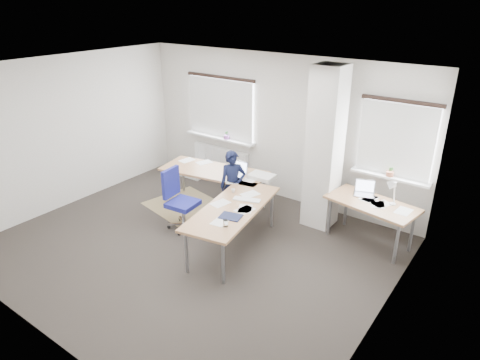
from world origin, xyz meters
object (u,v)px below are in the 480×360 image
Objects in this scene: desk_side at (372,205)px; task_chair at (182,212)px; person at (233,185)px; desk_main at (225,189)px.

desk_side is 1.40× the size of task_chair.
desk_side is 1.17× the size of person.
task_chair is (-0.56, -0.53, -0.39)m from desk_main.
desk_main is 1.88× the size of desk_side.
person is at bearing -155.33° from desk_side.
desk_side is 2.39m from person.
desk_main is 2.63× the size of task_chair.
person is (-2.31, -0.61, -0.05)m from desk_side.
task_chair is at bearing -146.87° from desk_main.
person is at bearing 91.57° from desk_main.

